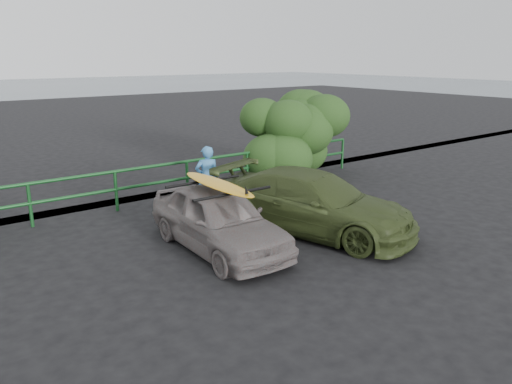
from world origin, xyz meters
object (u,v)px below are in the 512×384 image
guardrail (153,185)px  man (207,179)px  sedan (218,219)px  surfboard (218,184)px  olive_vehicle (313,203)px

guardrail → man: (0.84, -1.30, 0.29)m
sedan → surfboard: bearing=-88.1°
olive_vehicle → guardrail: bearing=96.2°
sedan → olive_vehicle: (2.20, -0.36, 0.03)m
sedan → surfboard: size_ratio=1.53×
guardrail → sedan: (-0.35, -3.65, 0.11)m
guardrail → sedan: bearing=-95.5°
olive_vehicle → man: size_ratio=2.80×
guardrail → sedan: size_ratio=3.81×
guardrail → olive_vehicle: bearing=-65.2°
guardrail → sedan: sedan is taller
guardrail → man: 1.57m
guardrail → man: bearing=-57.0°
sedan → surfboard: (0.00, -0.00, 0.72)m
guardrail → man: size_ratio=8.63×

